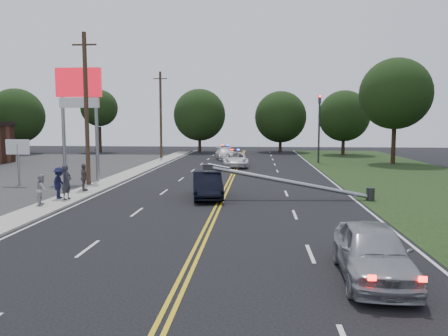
# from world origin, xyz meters

# --- Properties ---
(ground) EXTENTS (120.00, 120.00, 0.00)m
(ground) POSITION_xyz_m (0.00, 0.00, 0.00)
(ground) COLOR black
(ground) RESTS_ON ground
(sidewalk) EXTENTS (1.80, 70.00, 0.12)m
(sidewalk) POSITION_xyz_m (-8.40, 10.00, 0.06)
(sidewalk) COLOR #A9A499
(sidewalk) RESTS_ON ground
(centerline_yellow) EXTENTS (0.36, 80.00, 0.00)m
(centerline_yellow) POSITION_xyz_m (0.00, 10.00, 0.01)
(centerline_yellow) COLOR gold
(centerline_yellow) RESTS_ON ground
(pylon_sign) EXTENTS (3.20, 0.35, 8.00)m
(pylon_sign) POSITION_xyz_m (-10.50, 14.00, 6.00)
(pylon_sign) COLOR gray
(pylon_sign) RESTS_ON ground
(small_sign) EXTENTS (1.60, 0.14, 3.10)m
(small_sign) POSITION_xyz_m (-14.00, 12.00, 2.33)
(small_sign) COLOR gray
(small_sign) RESTS_ON ground
(traffic_signal) EXTENTS (0.28, 0.41, 7.05)m
(traffic_signal) POSITION_xyz_m (8.30, 30.00, 4.21)
(traffic_signal) COLOR #2D2D30
(traffic_signal) RESTS_ON ground
(fallen_streetlight) EXTENTS (9.36, 0.44, 1.91)m
(fallen_streetlight) POSITION_xyz_m (4.19, 8.00, 0.92)
(fallen_streetlight) COLOR #2D2D30
(fallen_streetlight) RESTS_ON ground
(utility_pole_mid) EXTENTS (1.60, 0.28, 10.00)m
(utility_pole_mid) POSITION_xyz_m (-9.20, 12.00, 5.08)
(utility_pole_mid) COLOR #382619
(utility_pole_mid) RESTS_ON ground
(utility_pole_far) EXTENTS (1.60, 0.28, 10.00)m
(utility_pole_far) POSITION_xyz_m (-9.20, 34.00, 5.08)
(utility_pole_far) COLOR #382619
(utility_pole_far) RESTS_ON ground
(tree_4) EXTENTS (7.33, 7.33, 8.74)m
(tree_4) POSITION_xyz_m (-30.32, 40.59, 5.07)
(tree_4) COLOR black
(tree_4) RESTS_ON ground
(tree_5) EXTENTS (5.13, 5.13, 8.79)m
(tree_5) POSITION_xyz_m (-20.21, 44.12, 6.20)
(tree_5) COLOR black
(tree_5) RESTS_ON ground
(tree_6) EXTENTS (7.31, 7.31, 8.92)m
(tree_6) POSITION_xyz_m (-6.24, 45.61, 5.26)
(tree_6) COLOR black
(tree_6) RESTS_ON ground
(tree_7) EXTENTS (7.29, 7.29, 8.64)m
(tree_7) POSITION_xyz_m (5.20, 46.85, 4.99)
(tree_7) COLOR black
(tree_7) RESTS_ON ground
(tree_8) EXTENTS (6.59, 6.59, 8.34)m
(tree_8) POSITION_xyz_m (13.08, 41.86, 5.04)
(tree_8) COLOR black
(tree_8) RESTS_ON ground
(tree_9) EXTENTS (7.15, 7.15, 10.67)m
(tree_9) POSITION_xyz_m (15.79, 29.72, 7.08)
(tree_9) COLOR black
(tree_9) RESTS_ON ground
(crashed_sedan) EXTENTS (2.27, 4.66, 1.47)m
(crashed_sedan) POSITION_xyz_m (-0.83, 8.10, 0.74)
(crashed_sedan) COLOR black
(crashed_sedan) RESTS_ON ground
(waiting_sedan) EXTENTS (2.00, 4.51, 1.51)m
(waiting_sedan) POSITION_xyz_m (5.09, -4.16, 0.75)
(waiting_sedan) COLOR #999CA1
(waiting_sedan) RESTS_ON ground
(emergency_a) EXTENTS (2.78, 5.21, 1.39)m
(emergency_a) POSITION_xyz_m (-0.16, 25.46, 0.70)
(emergency_a) COLOR white
(emergency_a) RESTS_ON ground
(emergency_b) EXTENTS (2.80, 4.96, 1.36)m
(emergency_b) POSITION_xyz_m (-1.71, 33.45, 0.68)
(emergency_b) COLOR silver
(emergency_b) RESTS_ON ground
(bystander_a) EXTENTS (0.57, 0.75, 1.86)m
(bystander_a) POSITION_xyz_m (-8.21, 6.48, 1.05)
(bystander_a) COLOR #2A2C33
(bystander_a) RESTS_ON sidewalk
(bystander_b) EXTENTS (0.79, 0.90, 1.54)m
(bystander_b) POSITION_xyz_m (-8.79, 4.94, 0.89)
(bystander_b) COLOR #A1A2A6
(bystander_b) RESTS_ON sidewalk
(bystander_c) EXTENTS (0.63, 1.10, 1.71)m
(bystander_c) POSITION_xyz_m (-8.72, 6.71, 0.97)
(bystander_c) COLOR #161838
(bystander_c) RESTS_ON sidewalk
(bystander_d) EXTENTS (0.58, 1.02, 1.64)m
(bystander_d) POSITION_xyz_m (-8.43, 9.34, 0.94)
(bystander_d) COLOR #5F4F4C
(bystander_d) RESTS_ON sidewalk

